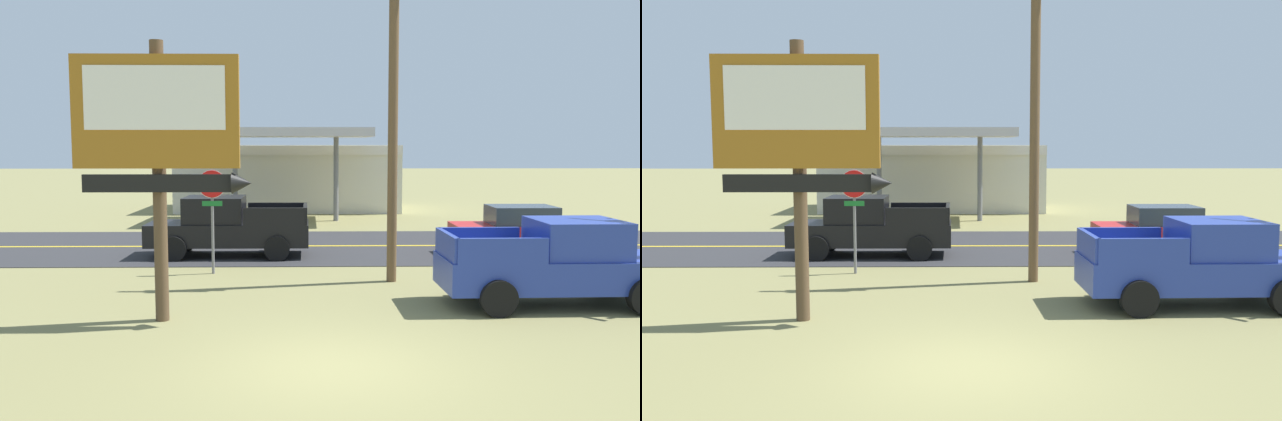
% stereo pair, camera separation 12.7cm
% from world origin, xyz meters
% --- Properties ---
extents(ground_plane, '(180.00, 180.00, 0.00)m').
position_xyz_m(ground_plane, '(0.00, 0.00, 0.00)').
color(ground_plane, olive).
extents(road_asphalt, '(140.00, 8.00, 0.02)m').
position_xyz_m(road_asphalt, '(0.00, 13.00, 0.01)').
color(road_asphalt, '#2B2B2D').
rests_on(road_asphalt, ground).
extents(road_centre_line, '(126.00, 0.20, 0.01)m').
position_xyz_m(road_centre_line, '(0.00, 13.00, 0.02)').
color(road_centre_line, gold).
rests_on(road_centre_line, road_asphalt).
extents(motel_sign, '(3.57, 0.54, 5.74)m').
position_xyz_m(motel_sign, '(-3.32, 2.89, 3.84)').
color(motel_sign, brown).
rests_on(motel_sign, ground).
extents(stop_sign, '(0.80, 0.08, 2.95)m').
position_xyz_m(stop_sign, '(-3.03, 8.03, 2.03)').
color(stop_sign, slate).
rests_on(stop_sign, ground).
extents(utility_pole, '(2.17, 0.26, 9.62)m').
position_xyz_m(utility_pole, '(1.89, 6.89, 5.15)').
color(utility_pole, brown).
rests_on(utility_pole, ground).
extents(gas_station, '(12.00, 11.50, 4.40)m').
position_xyz_m(gas_station, '(-1.38, 26.67, 1.94)').
color(gas_station, beige).
rests_on(gas_station, ground).
extents(pickup_blue_parked_on_lawn, '(5.24, 2.33, 1.96)m').
position_xyz_m(pickup_blue_parked_on_lawn, '(5.35, 4.20, 0.96)').
color(pickup_blue_parked_on_lawn, '#233893').
rests_on(pickup_blue_parked_on_lawn, ground).
extents(pickup_black_on_road, '(5.20, 2.24, 1.96)m').
position_xyz_m(pickup_black_on_road, '(-2.98, 11.00, 0.96)').
color(pickup_black_on_road, black).
rests_on(pickup_black_on_road, ground).
extents(car_red_far_lane, '(4.20, 2.00, 1.64)m').
position_xyz_m(car_red_far_lane, '(6.58, 11.00, 0.83)').
color(car_red_far_lane, red).
rests_on(car_red_far_lane, ground).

